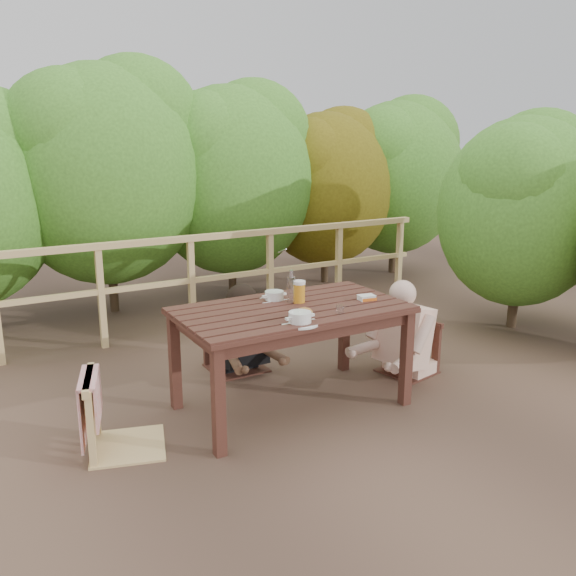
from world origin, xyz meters
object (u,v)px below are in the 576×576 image
chair_far (235,318)px  bread_roll (304,313)px  diner_right (414,295)px  chair_right (409,325)px  soup_far (274,296)px  beer_glass (299,293)px  tumbler (340,310)px  woman (234,302)px  soup_near (300,318)px  table (291,358)px  chair_left (123,377)px  butter_tub (366,298)px  bottle (291,287)px

chair_far → bread_roll: bearing=-90.7°
chair_far → diner_right: 1.51m
chair_right → soup_far: same height
beer_glass → tumbler: (0.10, -0.38, -0.05)m
woman → soup_near: size_ratio=4.65×
tumbler → bread_roll: bearing=169.9°
woman → table: bearing=92.5°
chair_far → beer_glass: size_ratio=5.20×
table → chair_left: size_ratio=1.68×
table → chair_far: chair_far is taller
chair_far → soup_near: 1.27m
chair_far → bread_roll: (-0.01, -1.13, 0.33)m
chair_right → diner_right: diner_right is taller
woman → soup_far: size_ratio=4.97×
table → diner_right: 1.26m
table → tumbler: size_ratio=23.53×
table → soup_near: soup_near is taller
woman → diner_right: diner_right is taller
chair_left → beer_glass: size_ratio=5.47×
chair_left → diner_right: (2.46, 0.08, 0.19)m
woman → soup_near: bearing=85.5°
chair_right → diner_right: bearing=78.7°
diner_right → table: bearing=82.2°
diner_right → soup_far: bearing=71.3°
chair_right → beer_glass: 1.16m
woman → soup_far: (0.03, -0.66, 0.20)m
chair_left → tumbler: 1.51m
beer_glass → butter_tub: beer_glass is taller
chair_far → soup_near: size_ratio=3.61×
soup_far → butter_tub: bearing=-31.1°
table → soup_far: soup_far is taller
table → butter_tub: size_ratio=13.18×
table → bread_roll: bread_roll is taller
soup_near → bottle: bearing=66.6°
diner_right → bread_roll: size_ratio=10.04×
diner_right → bottle: bearing=77.4°
diner_right → butter_tub: diner_right is taller
table → beer_glass: size_ratio=9.19×
bread_roll → beer_glass: (0.16, 0.33, 0.05)m
bottle → table: bearing=-119.3°
table → bottle: 0.52m
chair_left → table: bearing=-73.4°
beer_glass → tumbler: 0.40m
diner_right → soup_near: (-1.36, -0.42, 0.12)m
table → woman: 0.92m
bottle → butter_tub: size_ratio=2.09×
chair_right → chair_left: bearing=-99.3°
table → tumbler: bearing=-54.7°
soup_far → bread_roll: 0.49m
chair_far → diner_right: diner_right is taller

